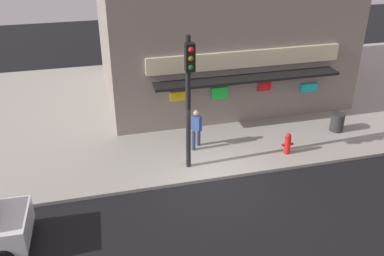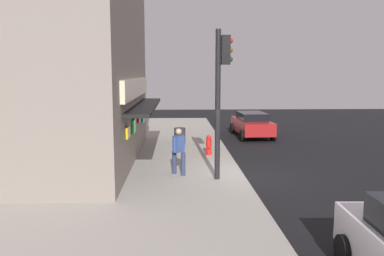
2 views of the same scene
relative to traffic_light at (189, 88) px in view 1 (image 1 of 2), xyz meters
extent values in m
plane|color=black|center=(0.74, -0.91, -3.35)|extent=(54.12, 54.12, 0.00)
cube|color=#A39E93|center=(0.74, 6.03, -3.29)|extent=(36.08, 13.89, 0.13)
cube|color=gray|center=(3.32, 7.49, 0.49)|extent=(11.39, 8.56, 7.43)
cube|color=beige|center=(3.32, 3.13, -0.22)|extent=(8.65, 0.16, 0.73)
cube|color=black|center=(3.32, 2.78, -0.97)|extent=(8.20, 0.90, 0.12)
cube|color=yellow|center=(0.30, 3.15, -1.63)|extent=(0.65, 0.08, 0.40)
cube|color=#19E53F|center=(2.16, 3.15, -1.67)|extent=(0.74, 0.08, 0.52)
cube|color=red|center=(4.26, 3.15, -1.57)|extent=(0.60, 0.08, 0.40)
cube|color=#19D8E5|center=(6.48, 3.15, -1.85)|extent=(0.81, 0.08, 0.38)
cylinder|color=black|center=(0.00, 0.11, -0.71)|extent=(0.18, 0.18, 5.02)
cube|color=black|center=(0.00, -0.14, 1.13)|extent=(0.32, 0.28, 0.95)
sphere|color=red|center=(0.00, -0.29, 1.43)|extent=(0.18, 0.18, 0.18)
sphere|color=brown|center=(0.00, -0.29, 1.13)|extent=(0.18, 0.18, 0.18)
sphere|color=#0F4C19|center=(0.00, -0.29, 0.83)|extent=(0.18, 0.18, 0.18)
cylinder|color=red|center=(4.03, 0.07, -2.87)|extent=(0.26, 0.26, 0.71)
sphere|color=red|center=(4.03, 0.07, -2.44)|extent=(0.22, 0.22, 0.22)
cylinder|color=red|center=(3.84, 0.07, -2.83)|extent=(0.12, 0.10, 0.10)
cylinder|color=red|center=(4.22, 0.07, -2.83)|extent=(0.12, 0.10, 0.10)
cylinder|color=#2D2D2D|center=(7.01, 1.33, -2.82)|extent=(0.58, 0.58, 0.81)
cylinder|color=navy|center=(0.50, 1.26, -2.81)|extent=(0.23, 0.23, 0.83)
cylinder|color=navy|center=(0.80, 1.57, -2.81)|extent=(0.23, 0.23, 0.83)
cube|color=#334C8C|center=(0.65, 1.42, -2.10)|extent=(0.45, 0.44, 0.58)
sphere|color=tan|center=(0.65, 1.42, -1.67)|extent=(0.22, 0.22, 0.22)
cylinder|color=#334C8C|center=(0.80, 1.27, -2.13)|extent=(0.14, 0.14, 0.52)
cylinder|color=#334C8C|center=(0.49, 1.56, -2.13)|extent=(0.14, 0.14, 0.52)
cylinder|color=black|center=(-6.04, -1.74, -3.03)|extent=(0.65, 0.24, 0.64)
camera|label=1|loc=(-3.31, -13.24, 5.42)|focal=39.93mm
camera|label=2|loc=(-13.07, 1.47, 0.35)|focal=36.78mm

